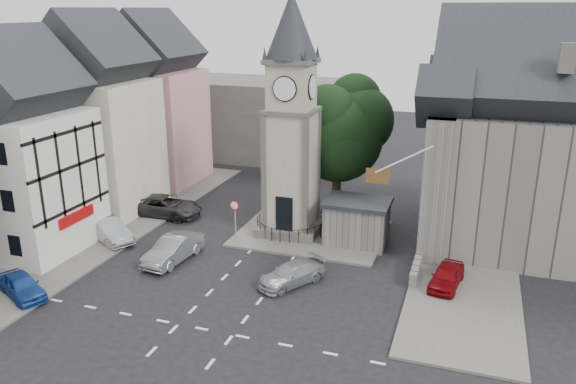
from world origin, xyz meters
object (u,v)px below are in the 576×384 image
(car_west_blue, at_px, (22,286))
(pedestrian, at_px, (460,243))
(stone_shelter, at_px, (357,222))
(clock_tower, at_px, (292,119))
(car_east_red, at_px, (447,276))

(car_west_blue, bearing_deg, pedestrian, -32.10)
(stone_shelter, bearing_deg, pedestrian, 2.90)
(clock_tower, xyz_separation_m, stone_shelter, (4.80, -0.49, -6.57))
(clock_tower, height_order, pedestrian, clock_tower)
(car_west_blue, distance_m, pedestrian, 26.30)
(car_east_red, bearing_deg, car_west_blue, -149.63)
(clock_tower, xyz_separation_m, pedestrian, (11.50, -0.15, -7.35))
(car_west_blue, bearing_deg, stone_shelter, -23.28)
(pedestrian, bearing_deg, car_east_red, 60.34)
(stone_shelter, distance_m, pedestrian, 6.75)
(clock_tower, relative_size, car_east_red, 4.26)
(pedestrian, bearing_deg, car_west_blue, 7.44)
(clock_tower, relative_size, stone_shelter, 3.78)
(car_west_blue, height_order, pedestrian, pedestrian)
(clock_tower, relative_size, pedestrian, 10.59)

